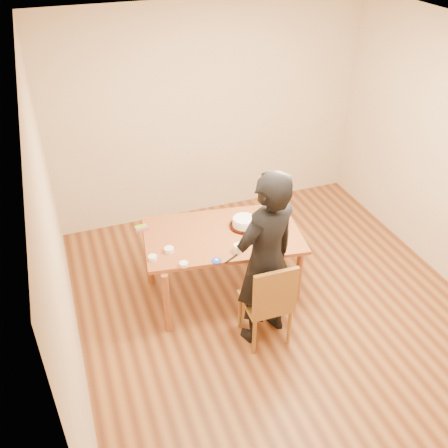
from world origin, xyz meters
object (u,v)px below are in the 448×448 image
object	(u,v)px
person	(266,260)
dining_chair	(265,301)
dining_table	(222,235)
cake	(244,222)
cake_plate	(244,226)

from	to	relation	value
person	dining_chair	bearing A→B (deg)	72.68
dining_table	cake	size ratio (longest dim) A/B	6.66
dining_table	person	bearing A→B (deg)	-69.69
dining_table	cake_plate	size ratio (longest dim) A/B	5.28
cake_plate	person	xyz separation A→B (m)	(-0.10, -0.77, 0.14)
cake	person	world-z (taller)	person
cake_plate	person	bearing A→B (deg)	-97.52
cake_plate	cake	distance (m)	0.05
dining_chair	person	size ratio (longest dim) A/B	0.23
dining_chair	cake	world-z (taller)	cake
dining_chair	cake	distance (m)	0.90
person	dining_table	bearing A→B (deg)	-95.71
dining_table	cake_plate	bearing A→B (deg)	17.71
dining_table	person	world-z (taller)	person
cake_plate	person	world-z (taller)	person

